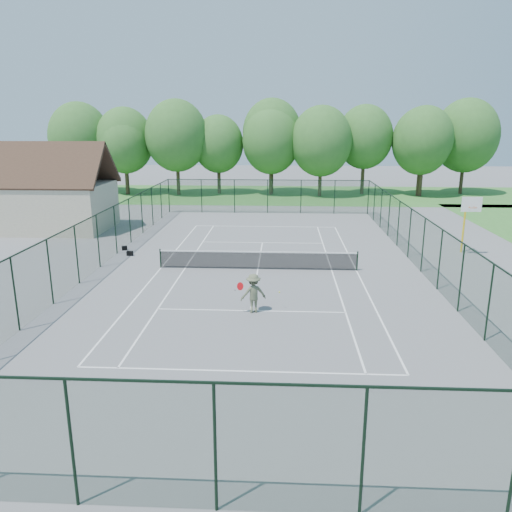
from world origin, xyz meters
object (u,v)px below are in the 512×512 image
(tennis_net, at_px, (258,259))
(basketball_goal, at_px, (468,214))
(sports_bag_a, at_px, (125,248))
(tennis_player, at_px, (253,293))

(tennis_net, relative_size, basketball_goal, 3.04)
(tennis_net, bearing_deg, basketball_goal, 17.33)
(tennis_net, distance_m, basketball_goal, 13.44)
(sports_bag_a, xyz_separation_m, tennis_player, (8.91, -10.39, 0.72))
(tennis_net, relative_size, tennis_player, 5.51)
(tennis_net, distance_m, tennis_player, 6.54)
(tennis_player, bearing_deg, basketball_goal, 39.87)
(sports_bag_a, bearing_deg, basketball_goal, -18.03)
(sports_bag_a, height_order, tennis_player, tennis_player)
(tennis_net, xyz_separation_m, sports_bag_a, (-8.79, 3.86, -0.44))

